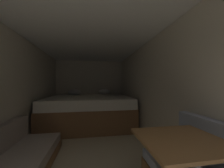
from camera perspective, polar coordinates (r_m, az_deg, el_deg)
ground_plane at (r=2.71m, az=-10.80°, el=-26.62°), size 7.00×7.00×0.00m
wall_back at (r=4.96m, az=-10.05°, el=-1.88°), size 2.62×0.05×2.13m
wall_left at (r=2.78m, az=-38.36°, el=-3.05°), size 0.05×5.00×2.13m
wall_right at (r=2.73m, az=17.43°, el=-3.16°), size 0.05×5.00×2.13m
ceiling_slab at (r=2.61m, az=-10.74°, el=21.15°), size 2.62×5.00×0.05m
bed at (r=3.98m, az=-10.25°, el=-11.59°), size 2.40×1.99×1.04m
dinette_table at (r=1.32m, az=29.32°, el=-25.26°), size 0.70×0.60×0.75m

